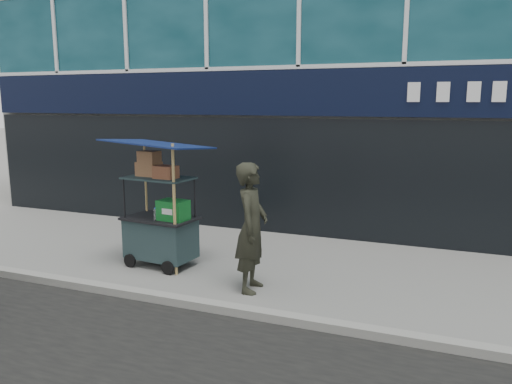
% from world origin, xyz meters
% --- Properties ---
extents(ground, '(80.00, 80.00, 0.00)m').
position_xyz_m(ground, '(0.00, 0.00, 0.00)').
color(ground, slate).
rests_on(ground, ground).
extents(curb, '(80.00, 0.18, 0.12)m').
position_xyz_m(curb, '(0.00, -0.20, 0.06)').
color(curb, gray).
rests_on(curb, ground).
extents(vendor_cart, '(1.69, 1.28, 2.15)m').
position_xyz_m(vendor_cart, '(-1.54, 1.17, 0.75)').
color(vendor_cart, '#1C2F2F').
rests_on(vendor_cart, ground).
extents(vendor_man, '(0.53, 0.74, 1.89)m').
position_xyz_m(vendor_man, '(0.29, 0.69, 0.95)').
color(vendor_man, black).
rests_on(vendor_man, ground).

